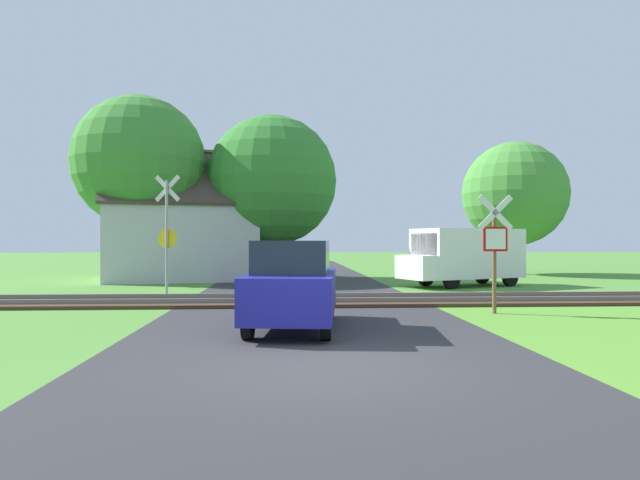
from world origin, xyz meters
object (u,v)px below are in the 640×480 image
at_px(tree_far, 515,194).
at_px(tree_center, 272,181).
at_px(mail_truck, 464,255).
at_px(tree_left, 139,162).
at_px(parked_car, 293,284).
at_px(stop_sign_near, 495,245).
at_px(house, 182,238).
at_px(crossing_sign_far, 167,229).

relative_size(tree_far, tree_center, 0.92).
bearing_deg(mail_truck, tree_left, 51.23).
bearing_deg(tree_far, mail_truck, -123.86).
height_order(tree_center, mail_truck, tree_center).
bearing_deg(mail_truck, tree_far, -56.61).
bearing_deg(tree_far, tree_left, -168.53).
relative_size(tree_far, parked_car, 1.69).
relative_size(stop_sign_near, mail_truck, 0.55).
relative_size(tree_left, mail_truck, 1.56).
relative_size(mail_truck, parked_car, 1.26).
bearing_deg(house, tree_left, -153.22).
height_order(tree_left, parked_car, tree_left).
bearing_deg(crossing_sign_far, house, 111.67).
bearing_deg(parked_car, house, 113.90).
bearing_deg(parked_car, crossing_sign_far, 125.05).
xyz_separation_m(tree_center, parked_car, (0.85, -14.98, -3.67)).
distance_m(tree_center, mail_truck, 9.53).
xyz_separation_m(tree_far, tree_center, (-12.70, -2.91, 0.31)).
xyz_separation_m(stop_sign_near, tree_left, (-11.60, 12.06, 3.61)).
height_order(tree_far, tree_center, tree_center).
relative_size(stop_sign_near, house, 0.37).
height_order(tree_left, mail_truck, tree_left).
bearing_deg(tree_left, tree_far, 11.47).
height_order(crossing_sign_far, house, house).
relative_size(house, mail_truck, 1.51).
height_order(tree_center, parked_car, tree_center).
height_order(crossing_sign_far, parked_car, crossing_sign_far).
height_order(crossing_sign_far, tree_left, tree_left).
distance_m(tree_far, parked_car, 21.72).
bearing_deg(crossing_sign_far, stop_sign_near, -15.15).
distance_m(tree_far, tree_center, 13.04).
distance_m(house, tree_center, 4.99).
distance_m(crossing_sign_far, tree_far, 19.27).
bearing_deg(stop_sign_near, house, -54.19).
height_order(stop_sign_near, parked_car, stop_sign_near).
relative_size(house, tree_far, 1.13).
height_order(tree_far, parked_car, tree_far).
distance_m(tree_far, mail_truck, 9.66).
bearing_deg(stop_sign_near, mail_truck, -103.53).
bearing_deg(mail_truck, house, 43.73).
height_order(stop_sign_near, tree_left, tree_left).
xyz_separation_m(crossing_sign_far, parked_car, (4.02, -7.16, -1.25)).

